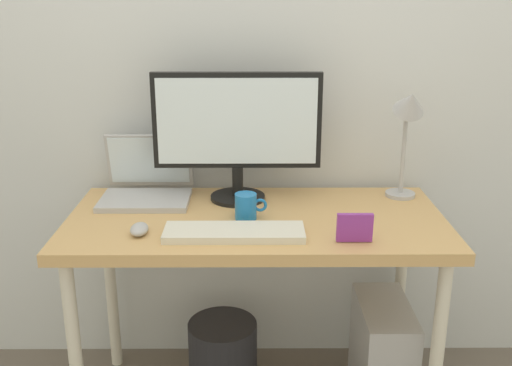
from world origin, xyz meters
name	(u,v)px	position (x,y,z in m)	size (l,w,h in m)	color
back_wall	(255,43)	(0.00, 0.37, 1.30)	(4.40, 0.04, 2.60)	silver
desk	(256,237)	(0.00, 0.00, 0.68)	(1.28, 0.62, 0.75)	tan
monitor	(237,128)	(-0.07, 0.18, 1.02)	(0.60, 0.20, 0.47)	black
laptop	(147,183)	(-0.40, 0.19, 0.81)	(0.32, 0.27, 0.23)	#B2B2B7
desk_lamp	(408,119)	(0.54, 0.18, 1.05)	(0.11, 0.16, 0.43)	#B2B2B7
keyboard	(234,232)	(-0.07, -0.17, 0.77)	(0.44, 0.14, 0.02)	silver
mouse	(139,229)	(-0.37, -0.15, 0.77)	(0.06, 0.09, 0.03)	#B2B2B7
coffee_mug	(246,206)	(-0.03, -0.02, 0.80)	(0.11, 0.07, 0.09)	#1E72BF
photo_frame	(355,227)	(0.30, -0.22, 0.80)	(0.11, 0.02, 0.09)	purple
computer_tower	(382,357)	(0.46, -0.02, 0.21)	(0.18, 0.36, 0.42)	#B2B2B7
wastebasket	(223,358)	(-0.13, 0.06, 0.15)	(0.26, 0.26, 0.30)	#232328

